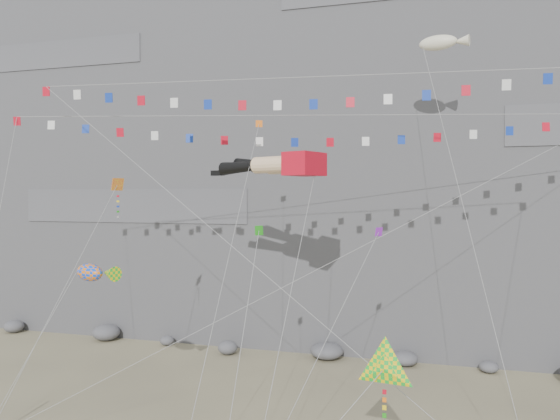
% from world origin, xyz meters
% --- Properties ---
extents(cliff, '(80.00, 28.00, 50.00)m').
position_xyz_m(cliff, '(0.00, 32.00, 25.00)').
color(cliff, slate).
rests_on(cliff, ground).
extents(talus_boulders, '(60.00, 3.00, 1.20)m').
position_xyz_m(talus_boulders, '(0.00, 17.00, 0.60)').
color(talus_boulders, slate).
rests_on(talus_boulders, ground).
extents(legs_kite, '(7.88, 16.46, 19.71)m').
position_xyz_m(legs_kite, '(-1.20, 6.93, 14.74)').
color(legs_kite, red).
rests_on(legs_kite, ground).
extents(flag_banner_upper, '(36.10, 16.79, 26.40)m').
position_xyz_m(flag_banner_upper, '(0.84, 7.97, 17.85)').
color(flag_banner_upper, red).
rests_on(flag_banner_upper, ground).
extents(flag_banner_lower, '(29.41, 7.93, 23.62)m').
position_xyz_m(flag_banner_lower, '(0.90, 3.68, 19.27)').
color(flag_banner_lower, red).
rests_on(flag_banner_lower, ground).
extents(harlequin_kite, '(4.17, 8.03, 15.66)m').
position_xyz_m(harlequin_kite, '(-10.01, 3.37, 13.48)').
color(harlequin_kite, red).
rests_on(harlequin_kite, ground).
extents(fish_windsock, '(5.06, 6.26, 10.32)m').
position_xyz_m(fish_windsock, '(-10.83, 1.79, 8.48)').
color(fish_windsock, orange).
rests_on(fish_windsock, ground).
extents(delta_kite, '(6.88, 5.81, 9.76)m').
position_xyz_m(delta_kite, '(6.36, -3.43, 6.05)').
color(delta_kite, yellow).
rests_on(delta_kite, ground).
extents(blimp_windsock, '(6.14, 14.39, 26.79)m').
position_xyz_m(blimp_windsock, '(8.28, 12.17, 22.80)').
color(blimp_windsock, '#F3EAC8').
rests_on(blimp_windsock, ground).
extents(small_kite_a, '(1.95, 16.10, 23.51)m').
position_xyz_m(small_kite_a, '(-2.90, 8.40, 17.00)').
color(small_kite_a, orange).
rests_on(small_kite_a, ground).
extents(small_kite_b, '(4.89, 12.32, 16.47)m').
position_xyz_m(small_kite_b, '(5.10, 5.56, 10.67)').
color(small_kite_b, purple).
rests_on(small_kite_b, ground).
extents(small_kite_c, '(2.09, 10.62, 14.89)m').
position_xyz_m(small_kite_c, '(-0.85, 2.53, 10.84)').
color(small_kite_c, '#1F9717').
rests_on(small_kite_c, ground).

